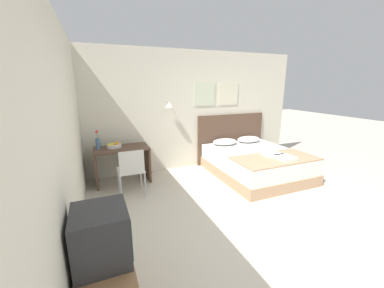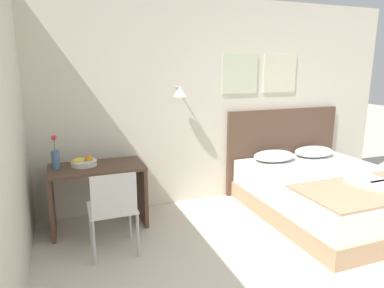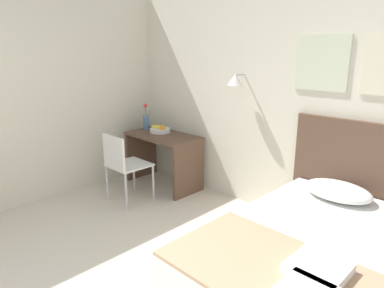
% 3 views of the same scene
% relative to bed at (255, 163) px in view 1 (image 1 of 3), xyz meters
% --- Properties ---
extents(ground_plane, '(24.00, 24.00, 0.00)m').
position_rel_bed_xyz_m(ground_plane, '(-1.09, -1.88, -0.26)').
color(ground_plane, beige).
extents(wall_back, '(5.41, 0.31, 2.65)m').
position_rel_bed_xyz_m(wall_back, '(-1.08, 1.09, 1.07)').
color(wall_back, beige).
rests_on(wall_back, ground_plane).
extents(wall_left, '(0.06, 5.93, 2.65)m').
position_rel_bed_xyz_m(wall_left, '(-3.42, -1.91, 1.06)').
color(wall_left, beige).
rests_on(wall_left, ground_plane).
extents(bed, '(1.69, 2.00, 0.53)m').
position_rel_bed_xyz_m(bed, '(0.00, 0.00, 0.00)').
color(bed, tan).
rests_on(bed, ground_plane).
extents(headboard, '(1.81, 0.06, 1.20)m').
position_rel_bed_xyz_m(headboard, '(0.00, 1.03, 0.34)').
color(headboard, brown).
rests_on(headboard, ground_plane).
extents(pillow_left, '(0.59, 0.41, 0.14)m').
position_rel_bed_xyz_m(pillow_left, '(-0.34, 0.74, 0.34)').
color(pillow_left, white).
rests_on(pillow_left, bed).
extents(pillow_right, '(0.59, 0.41, 0.14)m').
position_rel_bed_xyz_m(pillow_right, '(0.34, 0.74, 0.34)').
color(pillow_right, white).
rests_on(pillow_right, bed).
extents(throw_blanket, '(1.63, 0.80, 0.02)m').
position_rel_bed_xyz_m(throw_blanket, '(0.00, -0.58, 0.28)').
color(throw_blanket, tan).
rests_on(throw_blanket, bed).
extents(folded_towel_near_foot, '(0.32, 0.31, 0.06)m').
position_rel_bed_xyz_m(folded_towel_near_foot, '(0.04, -0.44, 0.32)').
color(folded_towel_near_foot, white).
rests_on(folded_towel_near_foot, throw_blanket).
extents(folded_towel_mid_bed, '(0.30, 0.34, 0.06)m').
position_rel_bed_xyz_m(folded_towel_mid_bed, '(0.11, -0.72, 0.32)').
color(folded_towel_mid_bed, white).
rests_on(folded_towel_mid_bed, throw_blanket).
extents(desk, '(1.03, 0.57, 0.72)m').
position_rel_bed_xyz_m(desk, '(-2.69, 0.71, 0.23)').
color(desk, brown).
rests_on(desk, ground_plane).
extents(desk_chair, '(0.45, 0.45, 0.86)m').
position_rel_bed_xyz_m(desk_chair, '(-2.62, 0.00, 0.25)').
color(desk_chair, white).
rests_on(desk_chair, ground_plane).
extents(fruit_bowl, '(0.28, 0.28, 0.11)m').
position_rel_bed_xyz_m(fruit_bowl, '(-2.81, 0.76, 0.49)').
color(fruit_bowl, silver).
rests_on(fruit_bowl, desk).
extents(flower_vase, '(0.09, 0.09, 0.37)m').
position_rel_bed_xyz_m(flower_vase, '(-3.10, 0.75, 0.58)').
color(flower_vase, '#4C7099').
rests_on(flower_vase, desk).
extents(television, '(0.42, 0.43, 0.44)m').
position_rel_bed_xyz_m(television, '(-3.15, -2.17, 0.52)').
color(television, '#2D2D30').
rests_on(television, tv_stand).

